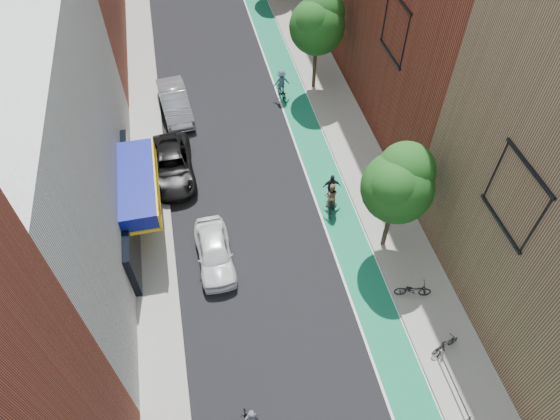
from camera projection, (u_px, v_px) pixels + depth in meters
bike_lane at (285, 74)px, 35.89m from camera, size 2.00×68.00×0.01m
sidewalk_left at (144, 91)px, 34.45m from camera, size 2.00×68.00×0.15m
sidewalk_right at (318, 69)px, 36.19m from camera, size 3.00×68.00×0.15m
building_left_white at (10, 156)px, 21.63m from camera, size 8.00×20.00×12.00m
tree_near at (399, 183)px, 22.44m from camera, size 3.40×3.36×6.42m
tree_mid at (318, 22)px, 31.16m from camera, size 3.55×3.53×6.74m
parked_car_white at (214, 252)px, 24.76m from camera, size 1.81×4.32×1.46m
parked_car_black at (172, 165)px, 28.76m from camera, size 2.48×5.30×1.47m
parked_car_silver at (175, 102)px, 32.45m from camera, size 2.20×5.10×1.63m
cyclist_lane_near at (331, 200)px, 26.89m from camera, size 0.94×1.86×1.97m
cyclist_lane_mid at (332, 192)px, 27.35m from camera, size 1.00×1.63×1.99m
cyclist_lane_far at (282, 86)px, 33.46m from camera, size 1.19×1.90×2.09m
parked_bike_mid at (445, 344)px, 21.72m from camera, size 1.53×0.81×0.88m
parked_bike_far at (413, 290)px, 23.50m from camera, size 1.84×1.01×0.92m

